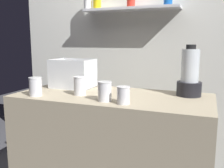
% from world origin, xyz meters
% --- Properties ---
extents(counter, '(1.40, 0.64, 0.90)m').
position_xyz_m(counter, '(0.00, 0.00, 0.45)').
color(counter, tan).
rests_on(counter, ground_plane).
extents(back_wall_unit, '(2.60, 0.24, 2.50)m').
position_xyz_m(back_wall_unit, '(-0.00, 0.77, 1.26)').
color(back_wall_unit, silver).
rests_on(back_wall_unit, ground_plane).
extents(carrot_display_bin, '(0.33, 0.25, 0.24)m').
position_xyz_m(carrot_display_bin, '(-0.42, 0.16, 0.97)').
color(carrot_display_bin, white).
rests_on(carrot_display_bin, counter).
extents(blender_pitcher, '(0.17, 0.17, 0.36)m').
position_xyz_m(blender_pitcher, '(0.52, 0.17, 1.04)').
color(blender_pitcher, black).
rests_on(blender_pitcher, counter).
extents(juice_cup_carrot_far_left, '(0.09, 0.09, 0.13)m').
position_xyz_m(juice_cup_carrot_far_left, '(-0.49, -0.22, 0.96)').
color(juice_cup_carrot_far_left, white).
rests_on(juice_cup_carrot_far_left, counter).
extents(juice_cup_beet_left, '(0.09, 0.09, 0.13)m').
position_xyz_m(juice_cup_beet_left, '(-0.21, -0.09, 0.96)').
color(juice_cup_beet_left, white).
rests_on(juice_cup_beet_left, counter).
extents(juice_cup_beet_middle, '(0.09, 0.09, 0.13)m').
position_xyz_m(juice_cup_beet_middle, '(0.02, -0.19, 0.96)').
color(juice_cup_beet_middle, white).
rests_on(juice_cup_beet_middle, counter).
extents(juice_cup_mango_right, '(0.08, 0.08, 0.11)m').
position_xyz_m(juice_cup_mango_right, '(0.16, -0.22, 0.95)').
color(juice_cup_mango_right, white).
rests_on(juice_cup_mango_right, counter).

